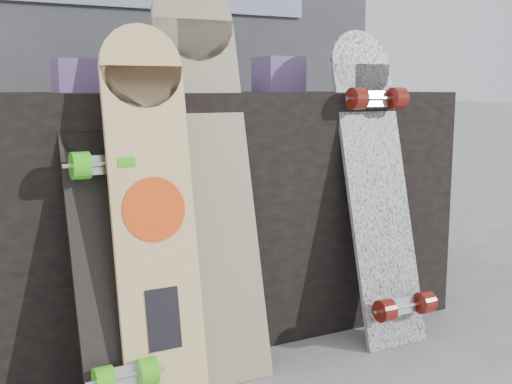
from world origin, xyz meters
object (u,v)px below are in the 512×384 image
vendor_table (215,209)px  longboard_cascadia (378,181)px  longboard_geisha (153,204)px  skateboard_dark (107,251)px  longboard_celtic (209,164)px

vendor_table → longboard_cascadia: 0.56m
longboard_geisha → longboard_cascadia: size_ratio=0.98×
vendor_table → longboard_cascadia: (0.42, -0.36, 0.12)m
vendor_table → skateboard_dark: (-0.48, -0.40, 0.00)m
longboard_geisha → skateboard_dark: size_ratio=1.24×
longboard_cascadia → skateboard_dark: bearing=-177.6°
vendor_table → skateboard_dark: size_ratio=2.01×
longboard_cascadia → skateboard_dark: (-0.90, -0.04, -0.11)m
vendor_table → longboard_celtic: 0.42m
longboard_cascadia → skateboard_dark: 0.91m
vendor_table → longboard_geisha: (-0.37, -0.43, 0.12)m
longboard_celtic → vendor_table: bearing=63.0°
vendor_table → longboard_celtic: bearing=-117.0°
vendor_table → skateboard_dark: bearing=-140.3°
vendor_table → longboard_celtic: (-0.17, -0.33, 0.20)m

